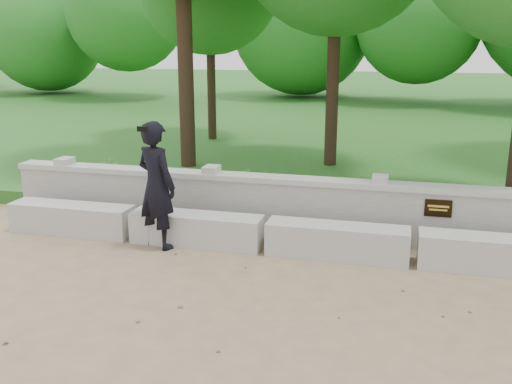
{
  "coord_description": "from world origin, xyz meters",
  "views": [
    {
      "loc": [
        -0.26,
        -5.37,
        2.83
      ],
      "look_at": [
        -2.1,
        1.83,
        0.85
      ],
      "focal_mm": 40.0,
      "sensor_mm": 36.0,
      "label": 1
    }
  ],
  "objects": [
    {
      "name": "ground",
      "position": [
        0.0,
        0.0,
        0.0
      ],
      "size": [
        80.0,
        80.0,
        0.0
      ],
      "primitive_type": "plane",
      "color": "#98825D",
      "rests_on": "ground"
    },
    {
      "name": "lawn",
      "position": [
        0.0,
        14.0,
        0.12
      ],
      "size": [
        40.0,
        22.0,
        0.25
      ],
      "primitive_type": "cube",
      "color": "#205A15",
      "rests_on": "ground"
    },
    {
      "name": "concrete_bench",
      "position": [
        0.0,
        1.9,
        0.22
      ],
      "size": [
        11.9,
        0.45,
        0.45
      ],
      "color": "beige",
      "rests_on": "ground"
    },
    {
      "name": "parapet_wall",
      "position": [
        0.0,
        2.6,
        0.46
      ],
      "size": [
        12.5,
        0.35,
        0.9
      ],
      "color": "#BBB8B0",
      "rests_on": "ground"
    },
    {
      "name": "man_main",
      "position": [
        -3.49,
        1.68,
        0.9
      ],
      "size": [
        0.77,
        0.73,
        1.79
      ],
      "color": "black",
      "rests_on": "ground"
    },
    {
      "name": "shrub_a",
      "position": [
        -5.07,
        3.3,
        0.56
      ],
      "size": [
        0.4,
        0.37,
        0.62
      ],
      "primitive_type": "imported",
      "rotation": [
        0.0,
        0.0,
        0.59
      ],
      "color": "#327026",
      "rests_on": "lawn"
    },
    {
      "name": "shrub_d",
      "position": [
        -2.75,
        3.52,
        0.52
      ],
      "size": [
        0.38,
        0.39,
        0.53
      ],
      "primitive_type": "imported",
      "rotation": [
        0.0,
        0.0,
        5.29
      ],
      "color": "#327026",
      "rests_on": "lawn"
    }
  ]
}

